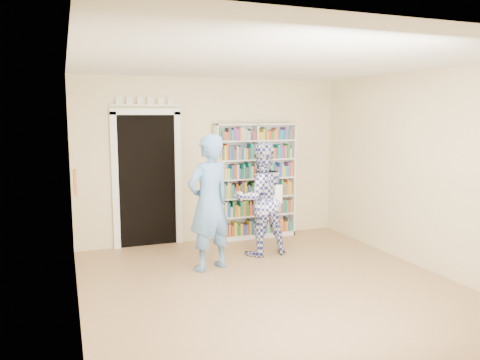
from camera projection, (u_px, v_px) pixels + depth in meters
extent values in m
plane|color=#A3794F|center=(275.00, 289.00, 5.69)|extent=(5.00, 5.00, 0.00)
plane|color=white|center=(277.00, 61.00, 5.32)|extent=(5.00, 5.00, 0.00)
plane|color=beige|center=(213.00, 160.00, 7.82)|extent=(4.50, 0.00, 4.50)
plane|color=beige|center=(74.00, 190.00, 4.71)|extent=(0.00, 5.00, 5.00)
plane|color=beige|center=(428.00, 171.00, 6.29)|extent=(0.00, 5.00, 5.00)
cube|color=white|center=(255.00, 181.00, 7.97)|extent=(1.42, 0.27, 1.96)
cube|color=white|center=(255.00, 181.00, 7.97)|extent=(0.02, 0.27, 1.96)
cube|color=black|center=(147.00, 181.00, 7.46)|extent=(0.90, 0.03, 2.10)
cube|color=white|center=(115.00, 183.00, 7.27)|extent=(0.10, 0.06, 2.20)
cube|color=white|center=(178.00, 180.00, 7.62)|extent=(0.10, 0.06, 2.20)
cube|color=white|center=(145.00, 112.00, 7.30)|extent=(1.10, 0.06, 0.10)
cube|color=white|center=(145.00, 105.00, 7.27)|extent=(1.10, 0.08, 0.02)
cube|color=maroon|center=(75.00, 182.00, 4.90)|extent=(0.03, 0.25, 0.25)
imported|color=#5989C7|center=(209.00, 203.00, 6.28)|extent=(0.79, 0.65, 1.85)
imported|color=navy|center=(260.00, 199.00, 7.00)|extent=(0.84, 0.66, 1.70)
cube|color=white|center=(276.00, 194.00, 6.85)|extent=(0.20, 0.03, 0.28)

